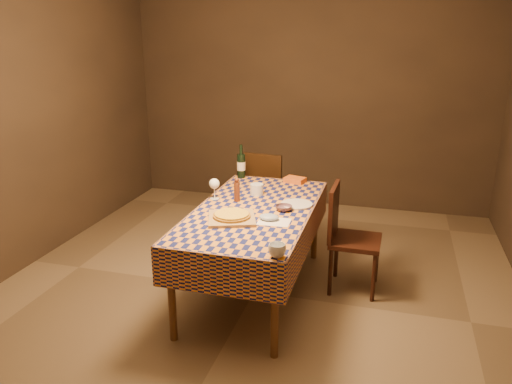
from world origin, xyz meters
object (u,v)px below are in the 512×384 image
dining_table (254,217)px  cutting_board (232,218)px  pizza (232,215)px  bowl (284,208)px  chair_far (266,188)px  wine_bottle (241,165)px  chair_right (346,232)px  white_plate (297,204)px

dining_table → cutting_board: cutting_board is taller
pizza → bowl: size_ratio=2.41×
dining_table → pizza: size_ratio=5.63×
cutting_board → bowl: bowl is taller
dining_table → pizza: 0.32m
bowl → chair_far: size_ratio=0.15×
chair_far → bowl: bearing=-69.8°
dining_table → chair_far: chair_far is taller
wine_bottle → chair_right: bearing=-26.4°
wine_bottle → chair_far: 0.63m
cutting_board → wine_bottle: (-0.28, 1.14, 0.11)m
cutting_board → white_plate: bearing=47.9°
cutting_board → chair_right: chair_right is taller
cutting_board → chair_far: size_ratio=0.38×
cutting_board → wine_bottle: bearing=103.7°
white_plate → bowl: bearing=-115.5°
dining_table → chair_right: bearing=22.7°
dining_table → cutting_board: (-0.10, -0.28, 0.09)m
chair_right → wine_bottle: bearing=153.6°
pizza → chair_right: (0.83, 0.59, -0.28)m
wine_bottle → dining_table: bearing=-66.1°
pizza → dining_table: bearing=69.9°
wine_bottle → chair_right: size_ratio=0.36×
chair_right → bowl: bearing=-150.2°
dining_table → chair_far: bearing=100.3°
dining_table → pizza: bearing=-110.1°
white_plate → chair_far: bearing=115.8°
chair_right → cutting_board: bearing=-144.9°
cutting_board → pizza: (0.00, 0.00, 0.03)m
cutting_board → chair_far: 1.65m
white_plate → pizza: bearing=-132.1°
cutting_board → chair_right: size_ratio=0.38×
dining_table → wine_bottle: wine_bottle is taller
bowl → cutting_board: bearing=-138.3°
bowl → white_plate: (0.07, 0.16, -0.01)m
cutting_board → wine_bottle: wine_bottle is taller
pizza → cutting_board: bearing=0.0°
chair_right → chair_far: bearing=133.3°
dining_table → chair_far: 1.38m
cutting_board → bowl: 0.46m
pizza → chair_right: chair_right is taller
bowl → chair_far: chair_far is taller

